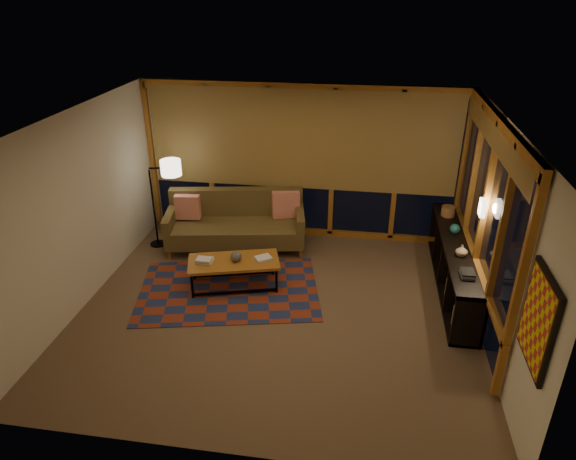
# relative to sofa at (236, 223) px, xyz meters

# --- Properties ---
(floor) EXTENTS (5.50, 5.00, 0.01)m
(floor) POSITION_rel_sofa_xyz_m (1.02, -1.72, -0.47)
(floor) COLOR brown
(floor) RESTS_ON ground
(ceiling) EXTENTS (5.50, 5.00, 0.01)m
(ceiling) POSITION_rel_sofa_xyz_m (1.02, -1.72, 2.23)
(ceiling) COLOR silver
(ceiling) RESTS_ON walls
(walls) EXTENTS (5.51, 5.01, 2.70)m
(walls) POSITION_rel_sofa_xyz_m (1.02, -1.72, 0.88)
(walls) COLOR white
(walls) RESTS_ON floor
(window_wall_back) EXTENTS (5.30, 0.16, 2.60)m
(window_wall_back) POSITION_rel_sofa_xyz_m (1.02, 0.71, 0.88)
(window_wall_back) COLOR #B27E22
(window_wall_back) RESTS_ON walls
(window_wall_right) EXTENTS (0.16, 3.70, 2.60)m
(window_wall_right) POSITION_rel_sofa_xyz_m (3.70, -1.12, 0.88)
(window_wall_right) COLOR #B27E22
(window_wall_right) RESTS_ON walls
(wall_art) EXTENTS (0.06, 0.74, 0.94)m
(wall_art) POSITION_rel_sofa_xyz_m (3.73, -3.57, 0.98)
(wall_art) COLOR red
(wall_art) RESTS_ON walls
(wall_sconce) EXTENTS (0.12, 0.18, 0.22)m
(wall_sconce) POSITION_rel_sofa_xyz_m (3.64, -1.27, 1.08)
(wall_sconce) COLOR #F0E5C6
(wall_sconce) RESTS_ON walls
(sofa) EXTENTS (2.43, 1.31, 0.94)m
(sofa) POSITION_rel_sofa_xyz_m (0.00, 0.00, 0.00)
(sofa) COLOR brown
(sofa) RESTS_ON floor
(pillow_left) EXTENTS (0.43, 0.18, 0.42)m
(pillow_left) POSITION_rel_sofa_xyz_m (-0.82, -0.01, 0.21)
(pillow_left) COLOR red
(pillow_left) RESTS_ON sofa
(pillow_right) EXTENTS (0.49, 0.30, 0.47)m
(pillow_right) POSITION_rel_sofa_xyz_m (0.81, 0.36, 0.23)
(pillow_right) COLOR red
(pillow_right) RESTS_ON sofa
(area_rug) EXTENTS (2.96, 2.28, 0.01)m
(area_rug) POSITION_rel_sofa_xyz_m (0.21, -1.35, -0.46)
(area_rug) COLOR maroon
(area_rug) RESTS_ON floor
(coffee_table) EXTENTS (1.45, 0.95, 0.45)m
(coffee_table) POSITION_rel_sofa_xyz_m (0.27, -1.22, -0.25)
(coffee_table) COLOR #B27E22
(coffee_table) RESTS_ON floor
(book_stack_a) EXTENTS (0.27, 0.22, 0.08)m
(book_stack_a) POSITION_rel_sofa_xyz_m (-0.14, -1.33, 0.01)
(book_stack_a) COLOR white
(book_stack_a) RESTS_ON coffee_table
(book_stack_b) EXTENTS (0.28, 0.27, 0.04)m
(book_stack_b) POSITION_rel_sofa_xyz_m (0.71, -1.12, -0.00)
(book_stack_b) COLOR white
(book_stack_b) RESTS_ON coffee_table
(ceramic_pot) EXTENTS (0.22, 0.22, 0.16)m
(ceramic_pot) POSITION_rel_sofa_xyz_m (0.32, -1.23, 0.06)
(ceramic_pot) COLOR black
(ceramic_pot) RESTS_ON coffee_table
(floor_lamp) EXTENTS (0.58, 0.45, 1.55)m
(floor_lamp) POSITION_rel_sofa_xyz_m (-1.40, -0.10, 0.30)
(floor_lamp) COLOR black
(floor_lamp) RESTS_ON floor
(bookshelf) EXTENTS (0.40, 2.97, 0.74)m
(bookshelf) POSITION_rel_sofa_xyz_m (3.51, -0.72, -0.10)
(bookshelf) COLOR black
(bookshelf) RESTS_ON floor
(basket) EXTENTS (0.22, 0.22, 0.16)m
(basket) POSITION_rel_sofa_xyz_m (3.49, 0.24, 0.35)
(basket) COLOR #AB6C39
(basket) RESTS_ON bookshelf
(teal_bowl) EXTENTS (0.16, 0.16, 0.15)m
(teal_bowl) POSITION_rel_sofa_xyz_m (3.51, -0.40, 0.35)
(teal_bowl) COLOR #1E645F
(teal_bowl) RESTS_ON bookshelf
(vase) EXTENTS (0.20, 0.20, 0.17)m
(vase) POSITION_rel_sofa_xyz_m (3.51, -1.12, 0.36)
(vase) COLOR tan
(vase) RESTS_ON bookshelf
(shelf_book_stack) EXTENTS (0.22, 0.26, 0.06)m
(shelf_book_stack) POSITION_rel_sofa_xyz_m (3.51, -1.66, 0.30)
(shelf_book_stack) COLOR white
(shelf_book_stack) RESTS_ON bookshelf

